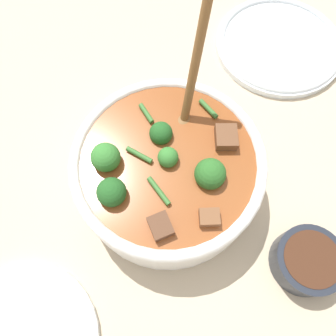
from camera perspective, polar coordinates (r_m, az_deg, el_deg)
name	(u,v)px	position (r m, az deg, el deg)	size (l,w,h in m)	color
ground_plane	(168,183)	(0.54, 0.00, -2.63)	(4.00, 4.00, 0.00)	#C6B293
stew_bowl	(168,170)	(0.48, -0.02, -0.28)	(0.28, 0.28, 0.29)	white
condiment_bowl	(307,261)	(0.52, 23.12, -14.60)	(0.10, 0.10, 0.04)	#232833
empty_plate	(279,44)	(0.72, 18.81, 19.79)	(0.25, 0.25, 0.02)	white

